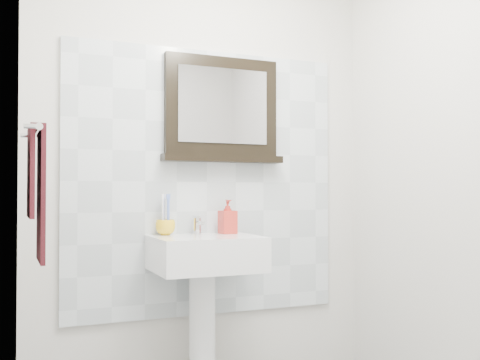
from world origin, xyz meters
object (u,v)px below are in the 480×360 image
at_px(toothbrush_cup, 165,227).
at_px(framed_mirror, 222,112).
at_px(pedestal_sink, 205,271).
at_px(soap_dispenser, 228,217).
at_px(hand_towel, 37,183).

height_order(toothbrush_cup, framed_mirror, framed_mirror).
bearing_deg(pedestal_sink, soap_dispenser, 33.18).
relative_size(pedestal_sink, soap_dispenser, 5.07).
height_order(pedestal_sink, toothbrush_cup, pedestal_sink).
bearing_deg(toothbrush_cup, framed_mirror, 7.73).
distance_m(soap_dispenser, hand_towel, 1.15).
distance_m(toothbrush_cup, soap_dispenser, 0.35).
distance_m(pedestal_sink, soap_dispenser, 0.35).
relative_size(toothbrush_cup, hand_towel, 0.19).
bearing_deg(toothbrush_cup, pedestal_sink, -38.30).
bearing_deg(framed_mirror, pedestal_sink, -131.60).
xyz_separation_m(toothbrush_cup, framed_mirror, (0.34, 0.05, 0.65)).
xyz_separation_m(soap_dispenser, hand_towel, (-1.03, -0.49, 0.17)).
distance_m(framed_mirror, hand_towel, 1.24).
relative_size(framed_mirror, hand_towel, 1.29).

